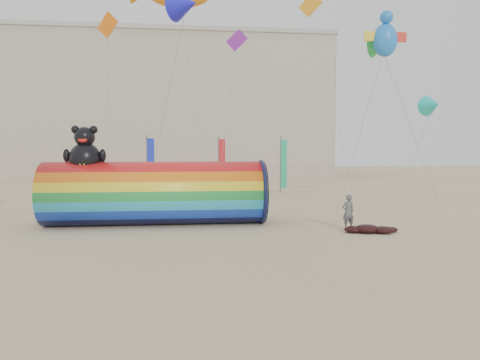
{
  "coord_description": "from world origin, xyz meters",
  "views": [
    {
      "loc": [
        -1.85,
        -20.26,
        3.93
      ],
      "look_at": [
        0.5,
        1.5,
        2.4
      ],
      "focal_mm": 32.0,
      "sensor_mm": 36.0,
      "label": 1
    }
  ],
  "objects": [
    {
      "name": "fabric_bundle",
      "position": [
        6.51,
        -0.92,
        0.17
      ],
      "size": [
        2.62,
        1.35,
        0.41
      ],
      "color": "#33090A",
      "rests_on": "ground"
    },
    {
      "name": "windsock_assembly",
      "position": [
        -3.84,
        2.57,
        1.75
      ],
      "size": [
        11.45,
        3.49,
        5.28
      ],
      "color": "red",
      "rests_on": "ground"
    },
    {
      "name": "flying_kites",
      "position": [
        0.56,
        7.84,
        12.76
      ],
      "size": [
        28.4,
        10.85,
        9.8
      ],
      "color": "blue",
      "rests_on": "ground"
    },
    {
      "name": "hotel_building",
      "position": [
        -12.0,
        45.95,
        10.31
      ],
      "size": [
        60.4,
        15.4,
        20.6
      ],
      "color": "#B7AD99",
      "rests_on": "ground"
    },
    {
      "name": "kite_handler",
      "position": [
        5.73,
        0.03,
        0.87
      ],
      "size": [
        0.71,
        0.53,
        1.75
      ],
      "primitive_type": "imported",
      "rotation": [
        0.0,
        0.0,
        3.33
      ],
      "color": "#57595F",
      "rests_on": "ground"
    },
    {
      "name": "ground",
      "position": [
        0.0,
        0.0,
        0.0
      ],
      "size": [
        160.0,
        160.0,
        0.0
      ],
      "primitive_type": "plane",
      "color": "#CCB58C",
      "rests_on": "ground"
    },
    {
      "name": "festival_banners",
      "position": [
        0.48,
        17.06,
        2.64
      ],
      "size": [
        12.43,
        3.25,
        5.2
      ],
      "color": "#59595E",
      "rests_on": "ground"
    }
  ]
}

